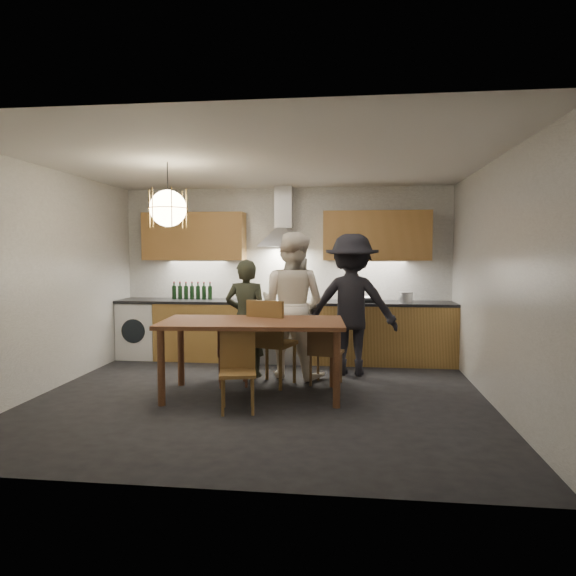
# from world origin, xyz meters

# --- Properties ---
(ground) EXTENTS (5.00, 5.00, 0.00)m
(ground) POSITION_xyz_m (0.00, 0.00, 0.00)
(ground) COLOR black
(ground) RESTS_ON ground
(room_shell) EXTENTS (5.02, 4.52, 2.61)m
(room_shell) POSITION_xyz_m (0.00, 0.00, 1.71)
(room_shell) COLOR white
(room_shell) RESTS_ON ground
(counter_run) EXTENTS (5.00, 0.62, 0.90)m
(counter_run) POSITION_xyz_m (0.02, 1.95, 0.45)
(counter_run) COLOR tan
(counter_run) RESTS_ON ground
(range_stove) EXTENTS (0.90, 0.60, 0.92)m
(range_stove) POSITION_xyz_m (0.00, 1.94, 0.44)
(range_stove) COLOR silver
(range_stove) RESTS_ON ground
(wall_fixtures) EXTENTS (4.30, 0.54, 1.10)m
(wall_fixtures) POSITION_xyz_m (0.00, 2.07, 1.87)
(wall_fixtures) COLOR tan
(wall_fixtures) RESTS_ON ground
(pendant_lamp) EXTENTS (0.43, 0.43, 0.70)m
(pendant_lamp) POSITION_xyz_m (-1.00, -0.10, 2.10)
(pendant_lamp) COLOR black
(pendant_lamp) RESTS_ON ground
(dining_table) EXTENTS (2.10, 1.16, 0.86)m
(dining_table) POSITION_xyz_m (-0.09, 0.05, 0.76)
(dining_table) COLOR brown
(dining_table) RESTS_ON ground
(chair_back_left) EXTENTS (0.46, 0.46, 0.83)m
(chair_back_left) POSITION_xyz_m (-0.40, 0.41, 0.47)
(chair_back_left) COLOR brown
(chair_back_left) RESTS_ON ground
(chair_back_mid) EXTENTS (0.60, 0.60, 1.05)m
(chair_back_mid) POSITION_xyz_m (0.04, 0.46, 0.60)
(chair_back_mid) COLOR brown
(chair_back_mid) RESTS_ON ground
(chair_back_right) EXTENTS (0.45, 0.45, 0.82)m
(chair_back_right) POSITION_xyz_m (0.69, 0.57, 0.47)
(chair_back_right) COLOR brown
(chair_back_right) RESTS_ON ground
(chair_front) EXTENTS (0.43, 0.43, 0.81)m
(chair_front) POSITION_xyz_m (-0.15, -0.46, 0.46)
(chair_front) COLOR brown
(chair_front) RESTS_ON ground
(person_left) EXTENTS (0.56, 0.37, 1.53)m
(person_left) POSITION_xyz_m (-0.35, 0.95, 0.77)
(person_left) COLOR black
(person_left) RESTS_ON ground
(person_mid) EXTENTS (1.11, 0.99, 1.88)m
(person_mid) POSITION_xyz_m (0.25, 1.00, 0.94)
(person_mid) COLOR silver
(person_mid) RESTS_ON ground
(person_right) EXTENTS (1.25, 0.78, 1.86)m
(person_right) POSITION_xyz_m (1.02, 1.23, 0.93)
(person_right) COLOR black
(person_right) RESTS_ON ground
(mixing_bowl) EXTENTS (0.36, 0.36, 0.08)m
(mixing_bowl) POSITION_xyz_m (1.26, 1.90, 0.94)
(mixing_bowl) COLOR #B6B6BA
(mixing_bowl) RESTS_ON counter_run
(stock_pot) EXTENTS (0.23, 0.23, 0.14)m
(stock_pot) POSITION_xyz_m (1.79, 1.91, 0.97)
(stock_pot) COLOR #BCBCC0
(stock_pot) RESTS_ON counter_run
(wine_bottles) EXTENTS (0.63, 0.06, 0.27)m
(wine_bottles) POSITION_xyz_m (-1.41, 2.02, 1.03)
(wine_bottles) COLOR black
(wine_bottles) RESTS_ON counter_run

